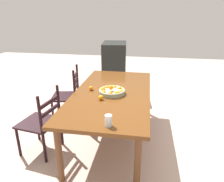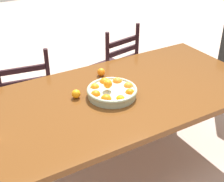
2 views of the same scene
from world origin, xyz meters
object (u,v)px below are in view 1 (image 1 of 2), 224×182
Objects in this scene: cabinet at (114,67)px; chair_near_window at (68,96)px; chair_by_cabinet at (42,123)px; fruit_bowl at (112,91)px; dining_table at (112,97)px; orange_loose_1 at (91,88)px; drinking_glass at (108,121)px; orange_loose_0 at (101,98)px.

chair_near_window is at bearing 155.05° from cabinet.
chair_by_cabinet is 2.53× the size of fruit_bowl.
chair_by_cabinet is 1.01m from fruit_bowl.
cabinet is (1.96, 0.28, -0.10)m from dining_table.
chair_near_window is 0.73m from orange_loose_1.
cabinet reaches higher than drinking_glass.
orange_loose_0 is at bearing 34.31° from chair_near_window.
dining_table is 34.04× the size of orange_loose_1.
chair_near_window is at bearing 51.60° from orange_loose_1.
orange_loose_1 is at bearing 74.68° from fruit_bowl.
fruit_bowl reaches higher than orange_loose_1.
drinking_glass reaches higher than orange_loose_1.
fruit_bowl is (0.40, -0.86, 0.34)m from chair_by_cabinet.
drinking_glass is (-0.91, -0.12, 0.13)m from dining_table.
cabinet is 18.41× the size of orange_loose_1.
cabinet is 2.07m from fruit_bowl.
chair_by_cabinet is 2.50m from cabinet.
chair_near_window is 1.02m from fruit_bowl.
fruit_bowl is (-0.07, -0.01, 0.11)m from dining_table.
orange_loose_0 is 0.53× the size of drinking_glass.
orange_loose_0 and orange_loose_1 have the same top height.
chair_by_cabinet is 14.59× the size of orange_loose_1.
cabinet is 1.96m from orange_loose_1.
fruit_bowl is (-2.04, -0.29, 0.21)m from cabinet.
dining_table is 33.94× the size of orange_loose_0.
orange_loose_1 is (-1.95, 0.03, 0.20)m from cabinet.
fruit_bowl is (-0.49, -0.83, 0.32)m from chair_near_window.
drinking_glass is at bearing -172.65° from fruit_bowl.
cabinet reaches higher than orange_loose_1.
cabinet is 3.20× the size of fruit_bowl.
orange_loose_0 is at bearing 179.08° from cabinet.
dining_table is at bearing 51.82° from chair_near_window.
drinking_glass is at bearing 24.20° from chair_near_window.
orange_loose_0 is at bearing 111.75° from chair_by_cabinet.
dining_table is 0.93m from drinking_glass.
drinking_glass is (-0.84, -0.11, 0.02)m from fruit_bowl.
orange_loose_1 is (0.31, 0.21, -0.00)m from orange_loose_0.
orange_loose_1 is at bearing 33.88° from orange_loose_0.
chair_by_cabinet is 1.12m from drinking_glass.
fruit_bowl reaches higher than dining_table.
drinking_glass is (-0.61, -0.21, 0.03)m from orange_loose_0.
orange_loose_1 is at bearing 140.44° from chair_by_cabinet.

